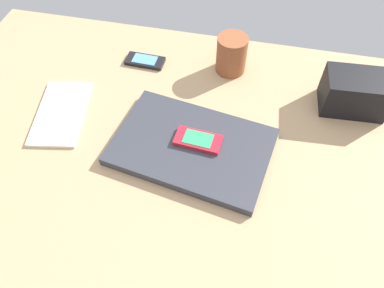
{
  "coord_description": "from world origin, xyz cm",
  "views": [
    {
      "loc": [
        17.83,
        -50.13,
        69.98
      ],
      "look_at": [
        7.27,
        -1.8,
        5.0
      ],
      "focal_mm": 34.62,
      "sensor_mm": 36.0,
      "label": 1
    }
  ],
  "objects_px": {
    "cell_phone_on_laptop": "(198,140)",
    "desk_organizer": "(355,93)",
    "pen_cup": "(231,54)",
    "notepad": "(61,113)",
    "laptop_closed": "(192,147)",
    "cell_phone_on_desk": "(145,61)"
  },
  "relations": [
    {
      "from": "notepad",
      "to": "pen_cup",
      "type": "bearing_deg",
      "value": 22.89
    },
    {
      "from": "cell_phone_on_laptop",
      "to": "desk_organizer",
      "type": "bearing_deg",
      "value": 31.12
    },
    {
      "from": "laptop_closed",
      "to": "pen_cup",
      "type": "relative_size",
      "value": 3.42
    },
    {
      "from": "laptop_closed",
      "to": "notepad",
      "type": "bearing_deg",
      "value": -177.19
    },
    {
      "from": "cell_phone_on_laptop",
      "to": "pen_cup",
      "type": "height_order",
      "value": "pen_cup"
    },
    {
      "from": "laptop_closed",
      "to": "notepad",
      "type": "relative_size",
      "value": 1.66
    },
    {
      "from": "laptop_closed",
      "to": "notepad",
      "type": "xyz_separation_m",
      "value": [
        -0.33,
        0.04,
        -0.01
      ]
    },
    {
      "from": "desk_organizer",
      "to": "cell_phone_on_desk",
      "type": "bearing_deg",
      "value": 171.15
    },
    {
      "from": "pen_cup",
      "to": "notepad",
      "type": "relative_size",
      "value": 0.49
    },
    {
      "from": "pen_cup",
      "to": "desk_organizer",
      "type": "bearing_deg",
      "value": -13.08
    },
    {
      "from": "laptop_closed",
      "to": "cell_phone_on_laptop",
      "type": "distance_m",
      "value": 0.02
    },
    {
      "from": "cell_phone_on_desk",
      "to": "cell_phone_on_laptop",
      "type": "bearing_deg",
      "value": -51.66
    },
    {
      "from": "cell_phone_on_desk",
      "to": "notepad",
      "type": "distance_m",
      "value": 0.27
    },
    {
      "from": "desk_organizer",
      "to": "pen_cup",
      "type": "bearing_deg",
      "value": 163.34
    },
    {
      "from": "desk_organizer",
      "to": "notepad",
      "type": "bearing_deg",
      "value": -169.16
    },
    {
      "from": "cell_phone_on_desk",
      "to": "desk_organizer",
      "type": "relative_size",
      "value": 0.71
    },
    {
      "from": "pen_cup",
      "to": "desk_organizer",
      "type": "relative_size",
      "value": 0.67
    },
    {
      "from": "laptop_closed",
      "to": "pen_cup",
      "type": "height_order",
      "value": "pen_cup"
    },
    {
      "from": "cell_phone_on_laptop",
      "to": "cell_phone_on_desk",
      "type": "distance_m",
      "value": 0.32
    },
    {
      "from": "notepad",
      "to": "desk_organizer",
      "type": "bearing_deg",
      "value": 3.97
    },
    {
      "from": "cell_phone_on_laptop",
      "to": "desk_organizer",
      "type": "relative_size",
      "value": 0.71
    },
    {
      "from": "desk_organizer",
      "to": "laptop_closed",
      "type": "bearing_deg",
      "value": -152.28
    }
  ]
}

